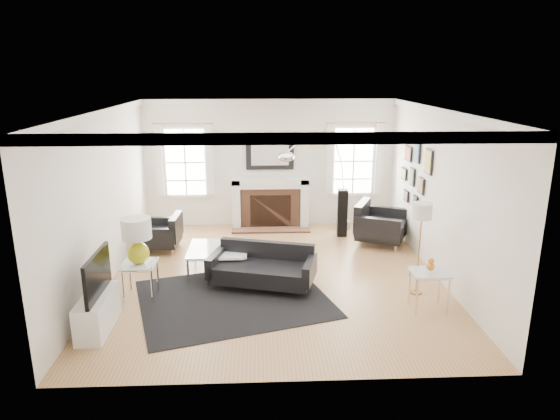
{
  "coord_description": "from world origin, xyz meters",
  "views": [
    {
      "loc": [
        -0.27,
        -7.89,
        3.39
      ],
      "look_at": [
        0.1,
        0.3,
        1.09
      ],
      "focal_mm": 32.0,
      "sensor_mm": 36.0,
      "label": 1
    }
  ],
  "objects_px": {
    "armchair_left": "(162,234)",
    "armchair_right": "(378,225)",
    "sofa": "(263,268)",
    "fireplace": "(270,203)",
    "gourd_lamp": "(137,238)",
    "arc_floor_lamp": "(317,179)",
    "coffee_table": "(218,250)"
  },
  "relations": [
    {
      "from": "fireplace",
      "to": "gourd_lamp",
      "type": "relative_size",
      "value": 2.39
    },
    {
      "from": "sofa",
      "to": "armchair_right",
      "type": "height_order",
      "value": "armchair_right"
    },
    {
      "from": "gourd_lamp",
      "to": "coffee_table",
      "type": "bearing_deg",
      "value": 40.59
    },
    {
      "from": "fireplace",
      "to": "arc_floor_lamp",
      "type": "distance_m",
      "value": 1.36
    },
    {
      "from": "sofa",
      "to": "gourd_lamp",
      "type": "distance_m",
      "value": 2.04
    },
    {
      "from": "armchair_left",
      "to": "arc_floor_lamp",
      "type": "height_order",
      "value": "arc_floor_lamp"
    },
    {
      "from": "coffee_table",
      "to": "gourd_lamp",
      "type": "xyz_separation_m",
      "value": [
        -1.12,
        -0.96,
        0.56
      ]
    },
    {
      "from": "coffee_table",
      "to": "gourd_lamp",
      "type": "distance_m",
      "value": 1.58
    },
    {
      "from": "sofa",
      "to": "coffee_table",
      "type": "height_order",
      "value": "sofa"
    },
    {
      "from": "sofa",
      "to": "armchair_left",
      "type": "height_order",
      "value": "armchair_left"
    },
    {
      "from": "fireplace",
      "to": "armchair_right",
      "type": "bearing_deg",
      "value": -29.54
    },
    {
      "from": "sofa",
      "to": "arc_floor_lamp",
      "type": "relative_size",
      "value": 0.8
    },
    {
      "from": "fireplace",
      "to": "coffee_table",
      "type": "bearing_deg",
      "value": -110.71
    },
    {
      "from": "armchair_left",
      "to": "gourd_lamp",
      "type": "distance_m",
      "value": 2.24
    },
    {
      "from": "fireplace",
      "to": "armchair_right",
      "type": "relative_size",
      "value": 1.3
    },
    {
      "from": "armchair_right",
      "to": "coffee_table",
      "type": "height_order",
      "value": "armchair_right"
    },
    {
      "from": "fireplace",
      "to": "sofa",
      "type": "height_order",
      "value": "fireplace"
    },
    {
      "from": "fireplace",
      "to": "armchair_right",
      "type": "xyz_separation_m",
      "value": [
        2.14,
        -1.21,
        -0.16
      ]
    },
    {
      "from": "armchair_right",
      "to": "arc_floor_lamp",
      "type": "height_order",
      "value": "arc_floor_lamp"
    },
    {
      "from": "arc_floor_lamp",
      "to": "gourd_lamp",
      "type": "bearing_deg",
      "value": -137.06
    },
    {
      "from": "sofa",
      "to": "armchair_left",
      "type": "xyz_separation_m",
      "value": [
        -1.94,
        1.76,
        0.03
      ]
    },
    {
      "from": "armchair_left",
      "to": "gourd_lamp",
      "type": "xyz_separation_m",
      "value": [
        0.05,
        -2.14,
        0.65
      ]
    },
    {
      "from": "armchair_right",
      "to": "gourd_lamp",
      "type": "height_order",
      "value": "gourd_lamp"
    },
    {
      "from": "gourd_lamp",
      "to": "armchair_left",
      "type": "bearing_deg",
      "value": 91.38
    },
    {
      "from": "armchair_left",
      "to": "arc_floor_lamp",
      "type": "xyz_separation_m",
      "value": [
        3.08,
        0.68,
        0.91
      ]
    },
    {
      "from": "armchair_left",
      "to": "armchair_right",
      "type": "bearing_deg",
      "value": 2.4
    },
    {
      "from": "armchair_right",
      "to": "armchair_left",
      "type": "bearing_deg",
      "value": -177.6
    },
    {
      "from": "fireplace",
      "to": "armchair_left",
      "type": "bearing_deg",
      "value": -147.01
    },
    {
      "from": "armchair_left",
      "to": "armchair_right",
      "type": "xyz_separation_m",
      "value": [
        4.28,
        0.18,
        0.06
      ]
    },
    {
      "from": "armchair_right",
      "to": "coffee_table",
      "type": "xyz_separation_m",
      "value": [
        -3.11,
        -1.36,
        0.03
      ]
    },
    {
      "from": "arc_floor_lamp",
      "to": "armchair_left",
      "type": "bearing_deg",
      "value": -167.57
    },
    {
      "from": "sofa",
      "to": "coffee_table",
      "type": "bearing_deg",
      "value": 142.96
    }
  ]
}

